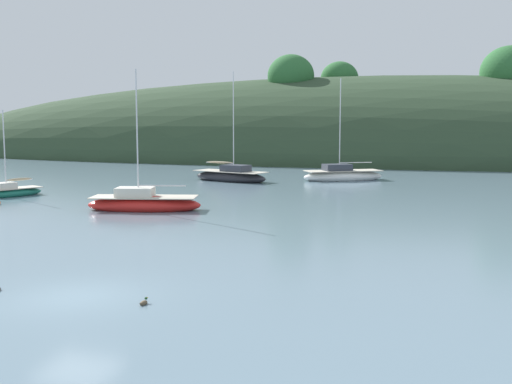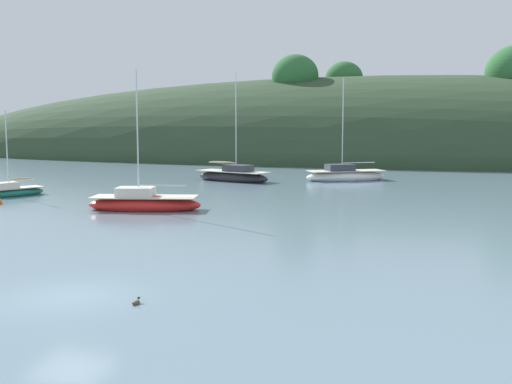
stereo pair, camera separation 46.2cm
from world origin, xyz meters
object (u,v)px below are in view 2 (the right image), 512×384
object	(u,v)px
sailboat_blue_center	(233,176)
sailboat_red_portside	(345,176)
duck_lone_right	(136,302)
sailboat_yellow_far	(144,203)
sailboat_black_sloop	(12,192)

from	to	relation	value
sailboat_blue_center	sailboat_red_portside	xyz separation A→B (m)	(9.91, 3.77, -0.00)
duck_lone_right	sailboat_yellow_far	bearing A→B (deg)	116.95
sailboat_yellow_far	duck_lone_right	world-z (taller)	sailboat_yellow_far
sailboat_black_sloop	sailboat_blue_center	size ratio (longest dim) A/B	0.63
sailboat_black_sloop	sailboat_red_portside	world-z (taller)	sailboat_red_portside
sailboat_blue_center	sailboat_black_sloop	bearing A→B (deg)	-126.67
sailboat_black_sloop	sailboat_yellow_far	distance (m)	13.40
sailboat_blue_center	sailboat_red_portside	world-z (taller)	sailboat_blue_center
sailboat_blue_center	sailboat_red_portside	distance (m)	10.60
sailboat_yellow_far	sailboat_blue_center	distance (m)	19.69
sailboat_red_portside	sailboat_yellow_far	bearing A→B (deg)	-110.90
sailboat_yellow_far	sailboat_red_portside	size ratio (longest dim) A/B	0.92
sailboat_yellow_far	sailboat_blue_center	size ratio (longest dim) A/B	0.87
sailboat_blue_center	duck_lone_right	world-z (taller)	sailboat_blue_center
duck_lone_right	sailboat_blue_center	bearing A→B (deg)	105.20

